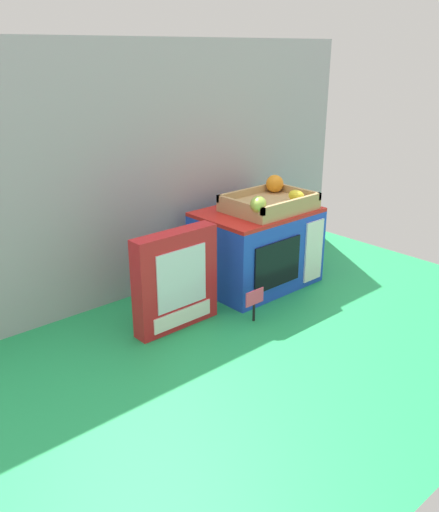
% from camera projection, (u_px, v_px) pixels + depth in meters
% --- Properties ---
extents(ground_plane, '(1.70, 1.70, 0.00)m').
position_uv_depth(ground_plane, '(215.00, 305.00, 1.72)').
color(ground_plane, '#219E54').
rests_on(ground_plane, ground).
extents(display_back_panel, '(1.61, 0.03, 0.79)m').
position_uv_depth(display_back_panel, '(164.00, 169.00, 1.75)').
color(display_back_panel, '#A0A3A8').
rests_on(display_back_panel, ground).
extents(toy_microwave, '(0.39, 0.28, 0.26)m').
position_uv_depth(toy_microwave, '(257.00, 248.00, 1.83)').
color(toy_microwave, blue).
rests_on(toy_microwave, ground).
extents(food_groups_crate, '(0.30, 0.21, 0.09)m').
position_uv_depth(food_groups_crate, '(270.00, 202.00, 1.78)').
color(food_groups_crate, tan).
rests_on(food_groups_crate, toy_microwave).
extents(cookie_set_box, '(0.26, 0.06, 0.29)m').
position_uv_depth(cookie_set_box, '(176.00, 280.00, 1.54)').
color(cookie_set_box, red).
rests_on(cookie_set_box, ground).
extents(price_sign, '(0.07, 0.01, 0.10)m').
position_uv_depth(price_sign, '(254.00, 301.00, 1.60)').
color(price_sign, black).
rests_on(price_sign, ground).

